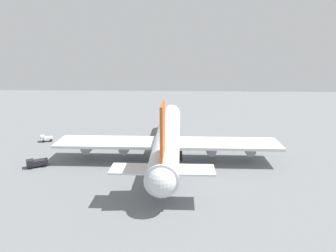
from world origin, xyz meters
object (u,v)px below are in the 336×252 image
cargo_airplane (168,137)px  safety_cone_nose (179,128)px  pushback_tractor (46,138)px  cargo_loader (37,163)px

cargo_airplane → safety_cone_nose: (29.87, -2.99, -5.50)m
cargo_airplane → pushback_tractor: 42.71m
cargo_airplane → safety_cone_nose: 30.52m
cargo_airplane → pushback_tractor: bearing=72.1°
cargo_airplane → safety_cone_nose: bearing=-5.7°
cargo_loader → pushback_tractor: bearing=17.7°
pushback_tractor → safety_cone_nose: 46.51m
cargo_loader → safety_cone_nose: bearing=-43.2°
cargo_airplane → cargo_loader: 34.87m
cargo_airplane → safety_cone_nose: cargo_airplane is taller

